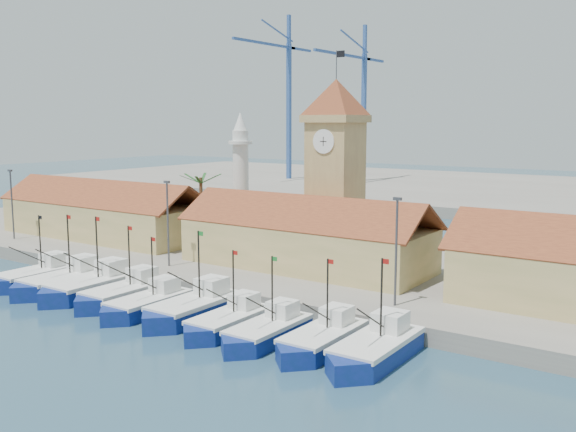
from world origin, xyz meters
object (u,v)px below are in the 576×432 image
Objects in this scene: boat_0 at (34,278)px; clock_tower at (335,164)px; minaret at (241,176)px; boat_5 at (192,310)px.

clock_tower is at bearing 47.01° from boat_0.
minaret reaches higher than boat_0.
minaret reaches higher than boat_5.
clock_tower is at bearing 88.57° from boat_5.
boat_5 is 0.64× the size of minaret.
boat_0 is at bearing -178.28° from boat_5.
minaret is (-14.43, 24.78, 8.91)m from boat_5.
boat_5 is 0.46× the size of clock_tower.
minaret is at bearing 74.96° from boat_0.
clock_tower reaches higher than boat_5.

